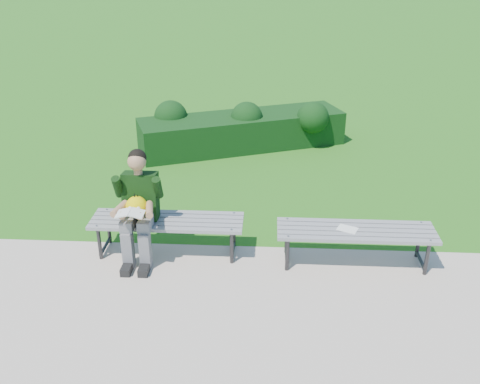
{
  "coord_description": "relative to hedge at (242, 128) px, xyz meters",
  "views": [
    {
      "loc": [
        0.43,
        -5.7,
        3.44
      ],
      "look_at": [
        0.11,
        -0.12,
        0.82
      ],
      "focal_mm": 40.0,
      "sensor_mm": 36.0,
      "label": 1
    }
  ],
  "objects": [
    {
      "name": "ground",
      "position": [
        0.07,
        -3.59,
        -0.36
      ],
      "size": [
        80.0,
        80.0,
        0.0
      ],
      "color": "#237E1B",
      "rests_on": "ground"
    },
    {
      "name": "walkway",
      "position": [
        0.07,
        -5.34,
        -0.35
      ],
      "size": [
        30.0,
        3.5,
        0.02
      ],
      "color": "#A6A18B",
      "rests_on": "ground"
    },
    {
      "name": "hedge",
      "position": [
        0.0,
        0.0,
        0.0
      ],
      "size": [
        3.8,
        2.22,
        0.87
      ],
      "color": "#153D17",
      "rests_on": "ground"
    },
    {
      "name": "bench_left",
      "position": [
        -0.68,
        -3.78,
        0.05
      ],
      "size": [
        1.8,
        0.5,
        0.46
      ],
      "color": "gray",
      "rests_on": "walkway"
    },
    {
      "name": "bench_right",
      "position": [
        1.52,
        -3.9,
        0.05
      ],
      "size": [
        1.8,
        0.5,
        0.46
      ],
      "color": "gray",
      "rests_on": "walkway"
    },
    {
      "name": "seated_boy",
      "position": [
        -0.98,
        -3.88,
        0.35
      ],
      "size": [
        0.56,
        0.76,
        1.31
      ],
      "color": "gray",
      "rests_on": "walkway"
    },
    {
      "name": "paper_sheet",
      "position": [
        1.42,
        -3.9,
        0.11
      ],
      "size": [
        0.27,
        0.24,
        0.01
      ],
      "color": "white",
      "rests_on": "bench_right"
    }
  ]
}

